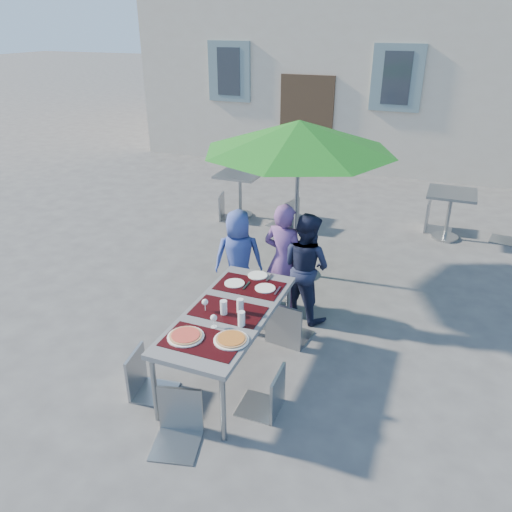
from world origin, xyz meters
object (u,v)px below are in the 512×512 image
at_px(child_2, 306,266).
at_px(chair_1, 254,282).
at_px(chair_0, 226,289).
at_px(chair_2, 288,298).
at_px(bg_chair_r_0, 288,196).
at_px(patio_umbrella, 299,137).
at_px(bg_chair_l_0, 226,192).
at_px(dining_table, 228,316).
at_px(child_0, 239,258).
at_px(cafe_table_1, 450,206).
at_px(cafe_table_0, 240,185).
at_px(child_1, 284,260).
at_px(pizza_near_left, 186,336).
at_px(chair_4, 269,368).
at_px(pizza_near_right, 231,339).
at_px(chair_3, 142,350).
at_px(chair_5, 175,391).
at_px(bg_chair_l_1, 437,198).

bearing_deg(child_2, chair_1, 60.20).
bearing_deg(chair_1, chair_0, -143.86).
relative_size(chair_2, bg_chair_r_0, 1.00).
bearing_deg(bg_chair_r_0, patio_umbrella, -67.95).
xyz_separation_m(patio_umbrella, bg_chair_l_0, (-1.84, 1.65, -1.46)).
relative_size(dining_table, chair_1, 1.97).
bearing_deg(chair_2, bg_chair_r_0, 108.69).
bearing_deg(bg_chair_r_0, chair_1, -78.56).
bearing_deg(chair_2, chair_1, 153.12).
distance_m(chair_0, chair_2, 0.78).
distance_m(child_0, chair_1, 0.54).
height_order(patio_umbrella, bg_chair_l_0, patio_umbrella).
relative_size(chair_1, cafe_table_1, 1.15).
height_order(child_0, chair_0, child_0).
xyz_separation_m(chair_1, cafe_table_0, (-1.61, 3.27, 0.05)).
distance_m(child_1, chair_2, 0.67).
height_order(dining_table, pizza_near_left, pizza_near_left).
relative_size(patio_umbrella, bg_chair_l_0, 2.90).
bearing_deg(chair_4, pizza_near_right, -167.36).
xyz_separation_m(chair_0, bg_chair_l_0, (-1.51, 3.25, 0.01)).
xyz_separation_m(child_0, chair_4, (1.07, -1.76, -0.13)).
distance_m(chair_3, bg_chair_r_0, 4.67).
distance_m(chair_3, chair_5, 0.73).
bearing_deg(cafe_table_1, bg_chair_l_1, 127.29).
bearing_deg(chair_2, bg_chair_l_1, 72.71).
xyz_separation_m(dining_table, child_1, (0.11, 1.35, 0.03)).
bearing_deg(cafe_table_1, pizza_near_right, -108.24).
relative_size(chair_2, cafe_table_0, 1.20).
relative_size(pizza_near_right, bg_chair_r_0, 0.32).
bearing_deg(pizza_near_right, bg_chair_l_0, 115.54).
xyz_separation_m(pizza_near_right, child_1, (-0.12, 1.80, -0.05)).
bearing_deg(chair_3, bg_chair_l_1, 67.15).
bearing_deg(child_1, chair_1, 64.12).
distance_m(child_0, chair_2, 1.08).
xyz_separation_m(pizza_near_right, bg_chair_l_0, (-2.15, 4.51, -0.26)).
distance_m(chair_5, cafe_table_1, 5.91).
bearing_deg(chair_5, dining_table, 87.67).
distance_m(child_2, chair_5, 2.42).
bearing_deg(patio_umbrella, pizza_near_right, -83.81).
bearing_deg(child_0, bg_chair_l_0, -85.61).
height_order(chair_0, chair_2, chair_2).
distance_m(chair_1, cafe_table_1, 4.12).
distance_m(chair_0, bg_chair_l_1, 4.58).
bearing_deg(bg_chair_l_0, bg_chair_l_1, 13.17).
height_order(chair_1, cafe_table_1, chair_1).
distance_m(chair_2, cafe_table_1, 4.13).
distance_m(cafe_table_0, bg_chair_l_0, 0.30).
bearing_deg(cafe_table_0, chair_2, -59.08).
height_order(chair_2, bg_chair_r_0, chair_2).
xyz_separation_m(chair_5, bg_chair_l_1, (1.71, 5.89, 0.06)).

